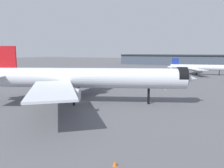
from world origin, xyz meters
name	(u,v)px	position (x,y,z in m)	size (l,w,h in m)	color
ground	(79,102)	(0.00, 0.00, 0.00)	(900.00, 900.00, 0.00)	#56565B
airliner_near_gate	(84,78)	(2.38, -0.48, 7.21)	(59.80, 53.75, 16.39)	silver
airliner_far_taxiway	(199,68)	(22.71, 99.08, 4.71)	(40.70, 36.59, 10.70)	silver
baggage_cart_trailing	(163,86)	(15.87, 35.57, 0.98)	(2.73, 2.86, 1.82)	black
traffic_cone_near_nose	(165,90)	(18.11, 30.89, 0.37)	(0.59, 0.59, 0.74)	#F2600C
traffic_cone_wingtip	(115,163)	(26.32, -27.68, 0.35)	(0.56, 0.56, 0.70)	#F2600C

